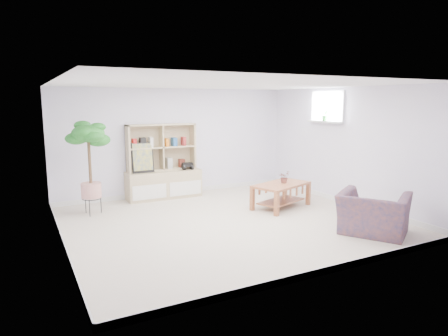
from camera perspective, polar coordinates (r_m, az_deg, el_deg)
name	(u,v)px	position (r m, az deg, el deg)	size (l,w,h in m)	color
floor	(228,222)	(7.16, 0.64, -7.66)	(5.50, 5.00, 0.01)	beige
ceiling	(229,84)	(6.85, 0.68, 11.90)	(5.50, 5.00, 0.01)	white
walls	(229,155)	(6.91, 0.66, 1.90)	(5.51, 5.01, 2.40)	white
baseboard	(228,219)	(7.15, 0.64, -7.28)	(5.50, 5.00, 0.10)	white
window	(328,107)	(8.92, 14.58, 8.47)	(0.10, 0.98, 0.68)	silver
window_sill	(325,122)	(8.89, 14.20, 6.42)	(0.14, 1.00, 0.04)	white
storage_unit	(163,161)	(8.83, -8.67, 0.93)	(1.63, 0.55, 1.63)	tan
poster	(143,158)	(8.63, -11.56, 1.44)	(0.46, 0.11, 0.64)	yellow
toy_truck	(187,166)	(8.93, -5.26, 0.34)	(0.33, 0.23, 0.17)	black
coffee_table	(281,196)	(8.11, 8.15, -3.92)	(1.20, 0.65, 0.49)	brown
table_plant	(284,177)	(8.11, 8.58, -1.27)	(0.22, 0.19, 0.25)	#14581F
floor_tree	(90,168)	(7.83, -18.60, -0.04)	(0.65, 0.65, 1.77)	#146A12
armchair	(373,211)	(6.86, 20.57, -5.72)	(1.04, 0.90, 0.77)	navy
sill_plant	(325,115)	(8.89, 14.19, 7.31)	(0.13, 0.11, 0.24)	#146A12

